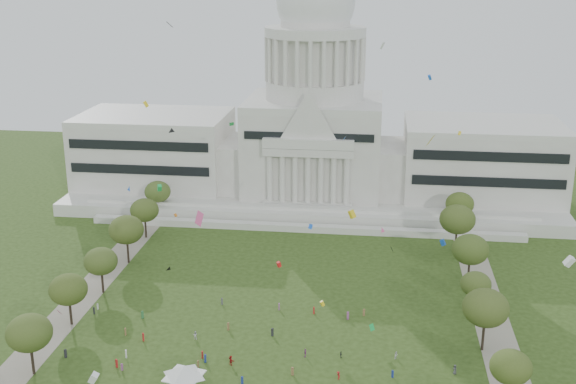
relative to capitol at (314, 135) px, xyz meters
The scene contains 26 objects.
ground 115.76m from the capitol, 90.00° to the right, with size 400.00×400.00×0.00m, color #2B4214.
capitol is the anchor object (origin of this frame).
path_left 98.93m from the capitol, 119.87° to the right, with size 8.00×160.00×0.04m, color gray.
path_right 98.93m from the capitol, 60.13° to the right, with size 8.00×160.00×0.04m, color gray.
row_tree_l_1 125.32m from the capitol, 110.71° to the right, with size 8.86×8.86×12.59m.
row_tree_r_1 125.12m from the capitol, 68.16° to the right, with size 7.58×7.58×10.78m.
row_tree_l_2 107.19m from the capitol, 115.07° to the right, with size 8.42×8.42×11.97m.
row_tree_r_2 106.56m from the capitol, 65.33° to the right, with size 9.55×9.55×13.58m.
row_tree_l_3 92.14m from the capitol, 118.96° to the right, with size 8.12×8.12×11.55m.
row_tree_r_3 91.98m from the capitol, 60.70° to the right, with size 7.01×7.01×9.98m.
row_tree_l_4 76.50m from the capitol, 125.78° to the right, with size 9.29×9.29×13.21m.
row_tree_r_4 78.81m from the capitol, 54.84° to the right, with size 9.19×9.19×13.06m.
row_tree_l_5 63.64m from the capitol, 136.72° to the right, with size 8.33×8.33×11.85m.
row_tree_r_5 62.67m from the capitol, 44.94° to the right, with size 9.82×9.82×13.96m.
row_tree_l_6 54.69m from the capitol, 152.45° to the right, with size 8.19×8.19×11.64m.
row_tree_r_6 54.32m from the capitol, 28.99° to the right, with size 8.42×8.42×11.97m.
event_tent 120.06m from the capitol, 96.50° to the right, with size 10.62×10.62×4.95m.
person_0 114.69m from the capitol, 70.48° to the right, with size 0.96×0.62×1.96m, color #4C4C51.
person_2 107.50m from the capitol, 75.48° to the right, with size 0.78×0.48×1.60m, color silver.
person_3 114.10m from the capitol, 82.22° to the right, with size 1.09×0.56×1.69m, color #B21E1E.
person_4 106.00m from the capitol, 85.59° to the right, with size 1.08×0.59×1.84m, color #994C8C.
person_5 110.69m from the capitol, 93.42° to the right, with size 1.87×0.74×2.02m, color #B21E1E.
person_8 102.81m from the capitol, 99.21° to the right, with size 0.92×0.57×1.89m, color silver.
person_10 106.27m from the capitol, 81.59° to the right, with size 0.85×0.46×1.44m, color #26262B.
distant_crowd 102.11m from the capitol, 97.64° to the right, with size 68.05×32.73×1.86m.
kite_swarm 105.32m from the capitol, 87.40° to the right, with size 97.78×106.25×62.16m.
Camera 1 is at (20.87, -119.40, 76.78)m, focal length 45.00 mm.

